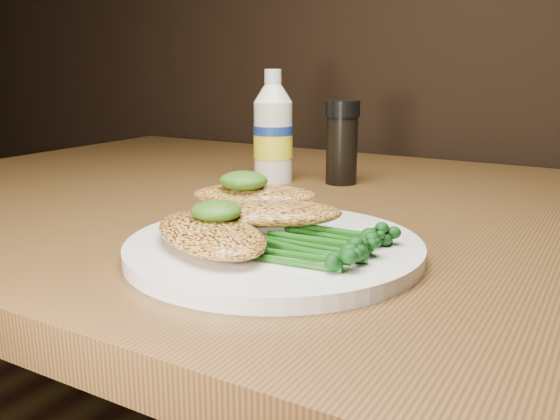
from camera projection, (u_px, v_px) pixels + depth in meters
The scene contains 9 objects.
plate at pixel (274, 248), 0.53m from camera, with size 0.26×0.26×0.01m, color white.
chicken_front at pixel (210, 234), 0.51m from camera, with size 0.15×0.08×0.02m, color gold.
chicken_mid at pixel (268, 213), 0.54m from camera, with size 0.14×0.07×0.02m, color gold.
chicken_back at pixel (254, 195), 0.58m from camera, with size 0.12×0.06×0.02m, color gold.
pesto_front at pixel (216, 211), 0.51m from camera, with size 0.05×0.04×0.02m, color black.
pesto_back at pixel (244, 181), 0.57m from camera, with size 0.05×0.04×0.02m, color black.
broccolini_bundle at pixel (315, 240), 0.50m from camera, with size 0.12×0.10×0.02m, color #185312, non-canonical shape.
mayo_bottle at pixel (273, 126), 0.84m from camera, with size 0.06×0.06×0.16m, color white, non-canonical shape.
pepper_grinder at pixel (342, 143), 0.82m from camera, with size 0.05×0.05×0.12m, color black, non-canonical shape.
Camera 1 is at (0.35, 0.42, 0.92)m, focal length 38.37 mm.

